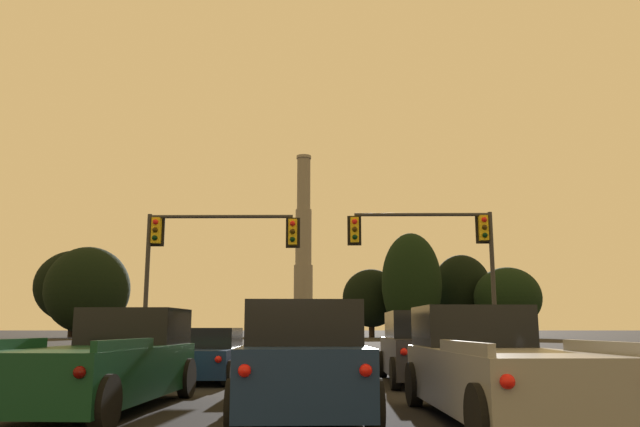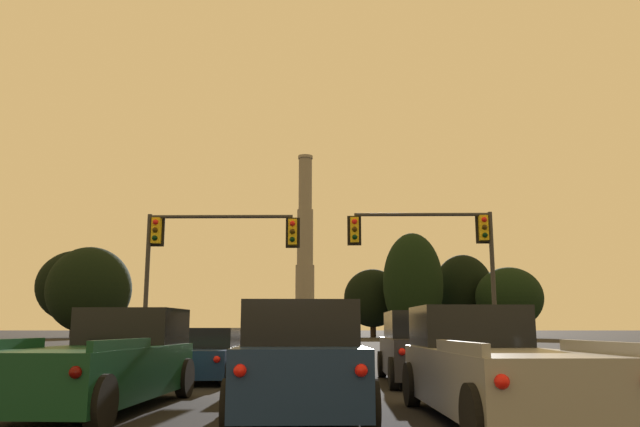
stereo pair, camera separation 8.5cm
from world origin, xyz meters
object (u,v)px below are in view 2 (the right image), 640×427
(traffic_light_overhead_right, at_px, (443,246))
(traffic_light_overhead_left, at_px, (199,248))
(pickup_truck_right_lane_second, at_px, (493,368))
(suv_center_lane_front, at_px, (300,347))
(pickup_truck_left_lane_second, at_px, (105,363))
(smokestack, at_px, (305,262))
(suv_center_lane_second, at_px, (300,360))
(suv_right_lane_front, at_px, (422,348))
(sedan_left_lane_front, at_px, (206,355))

(traffic_light_overhead_right, relative_size, traffic_light_overhead_left, 0.97)
(pickup_truck_right_lane_second, height_order, suv_center_lane_front, suv_center_lane_front)
(pickup_truck_left_lane_second, xyz_separation_m, traffic_light_overhead_right, (8.79, 13.96, 3.92))
(pickup_truck_right_lane_second, bearing_deg, pickup_truck_left_lane_second, 166.04)
(traffic_light_overhead_left, bearing_deg, suv_center_lane_front, -57.75)
(traffic_light_overhead_left, distance_m, smokestack, 123.53)
(suv_center_lane_second, relative_size, smokestack, 0.12)
(suv_center_lane_front, xyz_separation_m, traffic_light_overhead_right, (5.55, 7.57, 3.83))
(traffic_light_overhead_left, xyz_separation_m, smokestack, (-0.30, 122.92, 12.26))
(pickup_truck_right_lane_second, relative_size, pickup_truck_left_lane_second, 1.00)
(pickup_truck_right_lane_second, xyz_separation_m, suv_right_lane_front, (-0.11, 6.81, 0.09))
(suv_center_lane_second, height_order, sedan_left_lane_front, suv_center_lane_second)
(suv_right_lane_front, height_order, traffic_light_overhead_right, traffic_light_overhead_right)
(suv_right_lane_front, bearing_deg, sedan_left_lane_front, 173.00)
(sedan_left_lane_front, bearing_deg, suv_center_lane_front, 3.38)
(traffic_light_overhead_right, distance_m, smokestack, 123.32)
(traffic_light_overhead_left, bearing_deg, sedan_left_lane_front, -75.90)
(suv_right_lane_front, bearing_deg, traffic_light_overhead_right, 75.94)
(sedan_left_lane_front, height_order, traffic_light_overhead_right, traffic_light_overhead_right)
(suv_center_lane_second, xyz_separation_m, pickup_truck_left_lane_second, (-3.58, 0.83, -0.09))
(suv_center_lane_front, height_order, smokestack, smokestack)
(suv_center_lane_second, distance_m, pickup_truck_right_lane_second, 3.12)
(suv_right_lane_front, bearing_deg, pickup_truck_left_lane_second, -139.56)
(pickup_truck_left_lane_second, height_order, smokestack, smokestack)
(sedan_left_lane_front, relative_size, suv_right_lane_front, 0.96)
(sedan_left_lane_front, distance_m, traffic_light_overhead_right, 11.94)
(sedan_left_lane_front, distance_m, traffic_light_overhead_left, 8.31)
(suv_center_lane_front, bearing_deg, pickup_truck_right_lane_second, -65.29)
(suv_right_lane_front, height_order, traffic_light_overhead_left, traffic_light_overhead_left)
(suv_center_lane_second, relative_size, traffic_light_overhead_left, 0.79)
(sedan_left_lane_front, bearing_deg, traffic_light_overhead_right, 43.59)
(suv_right_lane_front, distance_m, traffic_light_overhead_left, 11.62)
(pickup_truck_left_lane_second, bearing_deg, traffic_light_overhead_right, 60.02)
(suv_center_lane_second, distance_m, suv_center_lane_front, 7.22)
(traffic_light_overhead_right, xyz_separation_m, traffic_light_overhead_left, (-9.93, -0.63, -0.13))
(suv_center_lane_second, distance_m, pickup_truck_left_lane_second, 3.68)
(sedan_left_lane_front, height_order, pickup_truck_left_lane_second, pickup_truck_left_lane_second)
(pickup_truck_right_lane_second, xyz_separation_m, smokestack, (-8.09, 137.62, 16.05))
(suv_right_lane_front, bearing_deg, pickup_truck_right_lane_second, -88.35)
(suv_center_lane_second, xyz_separation_m, sedan_left_lane_front, (-2.94, 7.07, -0.23))
(pickup_truck_left_lane_second, bearing_deg, traffic_light_overhead_left, 97.12)
(sedan_left_lane_front, relative_size, pickup_truck_left_lane_second, 0.85)
(suv_center_lane_front, relative_size, pickup_truck_left_lane_second, 0.89)
(pickup_truck_left_lane_second, height_order, traffic_light_overhead_right, traffic_light_overhead_right)
(pickup_truck_right_lane_second, bearing_deg, suv_center_lane_front, 111.43)
(traffic_light_overhead_left, bearing_deg, pickup_truck_right_lane_second, -62.09)
(pickup_truck_left_lane_second, xyz_separation_m, traffic_light_overhead_left, (-1.14, 13.33, 3.79))
(suv_center_lane_front, relative_size, traffic_light_overhead_left, 0.78)
(sedan_left_lane_front, height_order, suv_right_lane_front, suv_right_lane_front)
(suv_right_lane_front, xyz_separation_m, pickup_truck_left_lane_second, (-6.54, -5.43, -0.09))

